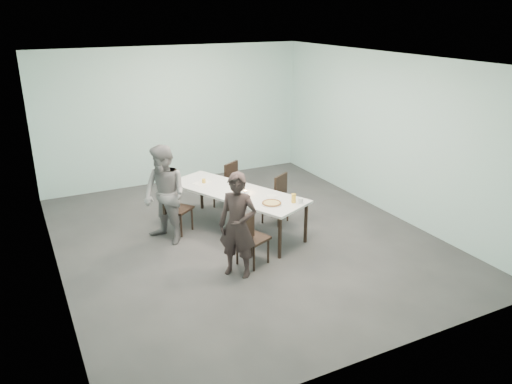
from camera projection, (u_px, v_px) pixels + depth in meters
name	position (u px, v px, depth m)	size (l,w,h in m)	color
ground	(244.00, 238.00, 8.64)	(7.00, 7.00, 0.00)	#333335
room_shell	(243.00, 123.00, 7.94)	(6.02, 7.02, 3.01)	#ABD8D6
table	(236.00, 194.00, 8.69)	(1.90, 2.74, 0.75)	white
chair_near_left	(249.00, 236.00, 7.54)	(0.65, 0.55, 0.87)	black
chair_far_left	(175.00, 207.00, 8.64)	(0.63, 0.59, 0.87)	black
chair_near_right	(278.00, 195.00, 9.16)	(0.64, 0.58, 0.87)	black
chair_far_right	(228.00, 182.00, 9.89)	(0.64, 0.57, 0.87)	black
diner_near	(238.00, 225.00, 7.19)	(0.58, 0.38, 1.58)	black
diner_far	(165.00, 195.00, 8.23)	(0.81, 0.63, 1.67)	gray
pizza	(272.00, 203.00, 8.07)	(0.34, 0.34, 0.04)	white
side_plate	(272.00, 196.00, 8.42)	(0.18, 0.18, 0.01)	white
beer_glass	(294.00, 198.00, 8.12)	(0.08, 0.08, 0.15)	gold
water_tumbler	(301.00, 201.00, 8.10)	(0.08, 0.08, 0.09)	silver
tealight	(245.00, 192.00, 8.58)	(0.06, 0.06, 0.05)	silver
amber_tumbler	(204.00, 181.00, 9.04)	(0.07, 0.07, 0.08)	gold
menu	(202.00, 183.00, 9.06)	(0.30, 0.22, 0.01)	silver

